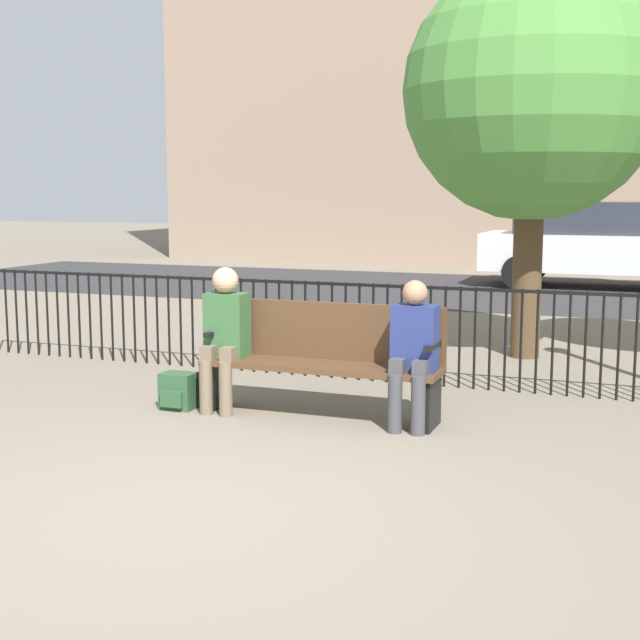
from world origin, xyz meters
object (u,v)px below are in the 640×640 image
seated_person_0 (224,330)px  tree_1 (533,92)px  backpack (178,391)px  seated_person_1 (413,347)px  parked_car_0 (592,243)px  park_bench (324,355)px

seated_person_0 → tree_1: size_ratio=0.28×
backpack → tree_1: bearing=55.2°
backpack → seated_person_1: bearing=2.6°
backpack → parked_car_0: bearing=77.1°
parked_car_0 → backpack: bearing=-102.9°
park_bench → seated_person_1: 0.81m
seated_person_1 → tree_1: 4.04m
seated_person_0 → backpack: 0.67m
parked_car_0 → park_bench: bearing=-96.9°
backpack → tree_1: tree_1 is taller
seated_person_0 → tree_1: 4.47m
seated_person_0 → seated_person_1: bearing=-0.1°
seated_person_1 → parked_car_0: 11.07m
park_bench → tree_1: 4.16m
seated_person_0 → seated_person_1: (1.61, -0.00, -0.03)m
seated_person_0 → backpack: seated_person_0 is taller
seated_person_0 → seated_person_1: 1.61m
backpack → tree_1: 5.00m
seated_person_0 → backpack: bearing=-166.7°
park_bench → backpack: bearing=-169.6°
park_bench → tree_1: size_ratio=0.46×
park_bench → seated_person_0: seated_person_0 is taller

